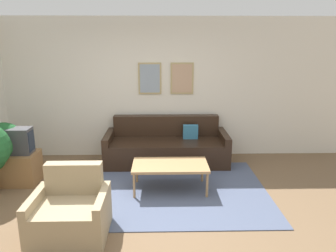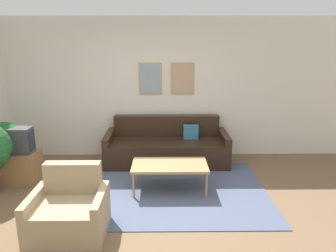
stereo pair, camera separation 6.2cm
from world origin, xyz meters
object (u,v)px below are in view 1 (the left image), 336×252
Objects in this scene: coffee_table at (170,166)px; tv at (14,141)px; couch at (167,147)px; armchair at (71,213)px.

coffee_table is 2.12× the size of tv.
couch is 2.67m from armchair.
coffee_table is at bearing -7.53° from tv.
tv is at bearing -160.00° from couch.
armchair is at bearing -50.26° from tv.
couch is at bearing 91.53° from coffee_table.
tv is (-2.43, -0.88, 0.42)m from couch.
coffee_table is at bearing 49.74° from armchair.
tv is at bearing 135.33° from armchair.
couch is 4.19× the size of tv.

